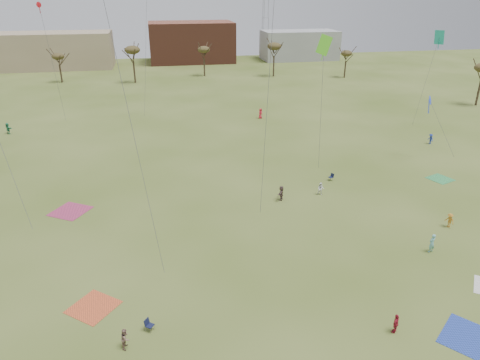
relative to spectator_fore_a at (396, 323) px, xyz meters
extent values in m
plane|color=#3F531A|center=(-7.90, 3.13, -0.74)|extent=(260.00, 260.00, 0.00)
imported|color=#A61C2F|center=(0.00, 0.00, 0.00)|extent=(0.89, 0.85, 1.49)
imported|color=#7F5F51|center=(-18.00, 2.04, 0.00)|extent=(0.72, 0.84, 1.49)
imported|color=brown|center=(-2.11, 21.13, 0.10)|extent=(1.18, 1.61, 1.69)
imported|color=#B77822|center=(12.51, 12.23, -0.01)|extent=(0.83, 1.08, 1.47)
imported|color=#6DB4B5|center=(8.19, 8.55, 0.15)|extent=(0.76, 0.62, 1.79)
imported|color=white|center=(2.68, 21.59, -0.01)|extent=(0.87, 0.78, 1.47)
imported|color=#2B8258|center=(-38.83, 52.61, 0.17)|extent=(1.58, 1.58, 1.83)
imported|color=red|center=(3.26, 53.84, 0.17)|extent=(1.05, 1.04, 1.83)
imported|color=navy|center=(25.24, 35.34, 0.03)|extent=(0.68, 1.06, 1.56)
cube|color=#D5532A|center=(-20.60, 6.51, -0.74)|extent=(4.27, 4.27, 0.03)
cube|color=#2540A4|center=(4.77, -1.61, -0.74)|extent=(5.06, 5.06, 0.03)
cube|color=#A4325A|center=(-24.73, 22.70, -0.74)|extent=(4.75, 4.75, 0.03)
cube|color=#36944E|center=(18.81, 23.01, -0.74)|extent=(3.32, 3.32, 0.03)
cube|color=#131836|center=(-16.47, 3.31, -0.32)|extent=(0.70, 0.70, 0.04)
cube|color=#131836|center=(-16.66, 3.45, -0.09)|extent=(0.40, 0.48, 0.44)
cube|color=#121833|center=(5.34, 25.17, -0.32)|extent=(0.66, 0.66, 0.04)
cube|color=#121833|center=(5.55, 25.26, -0.09)|extent=(0.32, 0.51, 0.44)
cylinder|color=#4C4C51|center=(-15.96, 57.65, 12.78)|extent=(2.65, 3.61, 25.25)
cylinder|color=#4C4C51|center=(-4.53, 18.54, 13.11)|extent=(1.91, 3.05, 25.92)
cylinder|color=#4C4C51|center=(-28.69, 19.83, 5.61)|extent=(2.92, 3.93, 10.93)
cube|color=#5CD323|center=(4.51, 28.56, 14.88)|extent=(1.10, 1.10, 2.16)
cube|color=#5CD323|center=(4.51, 28.56, 14.12)|extent=(0.08, 0.08, 1.95)
cylinder|color=#4C4C51|center=(4.49, 27.90, 7.52)|extent=(0.08, 1.36, 14.72)
cylinder|color=#4C4C51|center=(-16.84, 11.11, 12.07)|extent=(3.17, 5.06, 23.84)
cone|color=blue|center=(20.30, 30.01, 7.40)|extent=(1.23, 0.09, 1.23)
cube|color=blue|center=(20.30, 30.01, 6.62)|extent=(0.08, 0.08, 2.02)
cylinder|color=#4C4C51|center=(21.97, 28.72, 3.78)|extent=(3.38, 2.63, 7.27)
cube|color=#178B7A|center=(29.54, 43.84, 13.77)|extent=(1.11, 1.11, 2.17)
cube|color=#178B7A|center=(29.54, 43.84, 13.01)|extent=(0.08, 0.08, 1.96)
cylinder|color=#4C4C51|center=(27.97, 43.07, 6.96)|extent=(3.19, 1.60, 13.62)
cone|color=#AC1219|center=(-31.19, 53.99, 18.59)|extent=(0.84, 0.06, 0.84)
cube|color=#AC1219|center=(-31.19, 53.99, 18.05)|extent=(0.08, 0.08, 1.37)
cylinder|color=#4C4C51|center=(-30.77, 54.65, 9.37)|extent=(0.89, 1.36, 18.43)
cylinder|color=#3A2B1E|center=(-37.90, 95.13, 1.42)|extent=(0.40, 0.40, 4.32)
ellipsoid|color=#473D1E|center=(-37.90, 95.13, 5.59)|extent=(3.02, 3.02, 1.58)
cylinder|color=#3A2B1E|center=(-19.90, 91.13, 1.96)|extent=(0.40, 0.40, 5.40)
ellipsoid|color=#473D1E|center=(-19.90, 91.13, 7.18)|extent=(3.78, 3.78, 1.98)
cylinder|color=#3A2B1E|center=(-1.90, 97.13, 1.60)|extent=(0.40, 0.40, 4.68)
ellipsoid|color=#473D1E|center=(-1.90, 97.13, 6.12)|extent=(3.28, 3.28, 1.72)
cylinder|color=#3A2B1E|center=(16.10, 93.13, 1.90)|extent=(0.40, 0.40, 5.28)
ellipsoid|color=#473D1E|center=(16.10, 93.13, 7.00)|extent=(3.70, 3.70, 1.94)
cylinder|color=#3A2B1E|center=(34.10, 88.13, 1.36)|extent=(0.40, 0.40, 4.20)
ellipsoid|color=#473D1E|center=(34.10, 88.13, 5.42)|extent=(2.94, 2.94, 1.54)
cylinder|color=#3A2B1E|center=(48.10, 55.13, 1.78)|extent=(0.40, 0.40, 5.04)
cube|color=#937F60|center=(-42.90, 118.13, 4.26)|extent=(32.00, 14.00, 10.00)
cube|color=brown|center=(-2.90, 123.13, 5.26)|extent=(26.00, 16.00, 12.00)
cube|color=gray|center=(32.10, 121.13, 3.76)|extent=(24.00, 12.00, 9.00)
camera|label=1|loc=(-14.75, -20.71, 20.87)|focal=32.61mm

